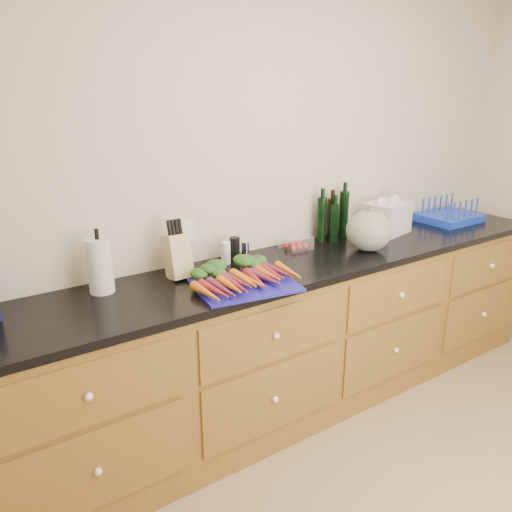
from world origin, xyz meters
TOP-DOWN VIEW (x-y plane):
  - wall_back at (0.00, 1.62)m, footprint 4.10×0.05m
  - cabinets at (0.00, 1.30)m, footprint 3.60×0.64m
  - countertop at (0.00, 1.30)m, footprint 3.64×0.62m
  - cutting_board at (-0.52, 1.14)m, footprint 0.53×0.44m
  - carrots at (-0.52, 1.18)m, footprint 0.50×0.34m
  - squash at (0.39, 1.21)m, footprint 0.27×0.27m
  - paper_towel at (-1.12, 1.46)m, footprint 0.12×0.12m
  - knife_block at (-0.73, 1.44)m, footprint 0.11×0.11m
  - grinder_salt at (-0.43, 1.48)m, footprint 0.05×0.05m
  - grinder_pepper at (-0.37, 1.48)m, footprint 0.06×0.06m
  - canister_chrome at (-0.31, 1.48)m, footprint 0.05×0.05m
  - tomato_box at (0.05, 1.47)m, footprint 0.17×0.13m
  - bottles at (0.38, 1.51)m, footprint 0.25×0.13m
  - grocery_bag at (0.77, 1.42)m, footprint 0.32×0.28m
  - dish_rack at (1.39, 1.38)m, footprint 0.42×0.33m

SIDE VIEW (x-z plane):
  - cabinets at x=0.00m, z-range 0.00..0.90m
  - countertop at x=0.00m, z-range 0.90..0.94m
  - cutting_board at x=-0.52m, z-range 0.94..0.95m
  - tomato_box at x=0.05m, z-range 0.94..1.02m
  - carrots at x=-0.52m, z-range 0.95..1.01m
  - dish_rack at x=1.39m, z-range 0.90..1.06m
  - canister_chrome at x=-0.31m, z-range 0.94..1.04m
  - grinder_salt at x=-0.43m, z-range 0.94..1.06m
  - grinder_pepper at x=-0.37m, z-range 0.94..1.08m
  - grocery_bag at x=0.77m, z-range 0.94..1.15m
  - knife_block at x=-0.73m, z-range 0.94..1.16m
  - squash at x=0.39m, z-range 0.94..1.18m
  - paper_towel at x=-1.12m, z-range 0.94..1.20m
  - bottles at x=0.38m, z-range 0.93..1.22m
  - wall_back at x=0.00m, z-range 0.00..2.60m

